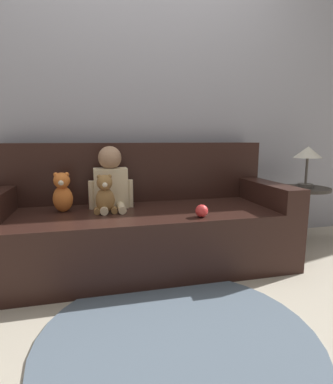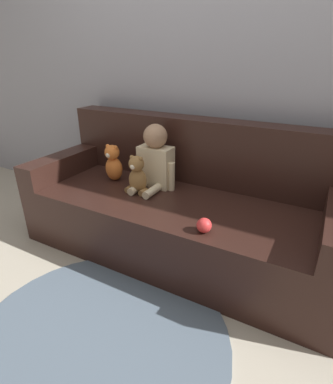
{
  "view_description": "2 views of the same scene",
  "coord_description": "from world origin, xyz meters",
  "px_view_note": "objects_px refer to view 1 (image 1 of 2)",
  "views": [
    {
      "loc": [
        -0.31,
        -1.99,
        0.87
      ],
      "look_at": [
        0.14,
        -0.1,
        0.53
      ],
      "focal_mm": 28.0,
      "sensor_mm": 36.0,
      "label": 1
    },
    {
      "loc": [
        0.77,
        -1.55,
        1.23
      ],
      "look_at": [
        -0.01,
        -0.11,
        0.47
      ],
      "focal_mm": 28.0,
      "sensor_mm": 36.0,
      "label": 2
    }
  ],
  "objects_px": {
    "teddy_bear_brown": "(105,195)",
    "side_table": "(306,174)",
    "couch": "(142,222)",
    "plush_toy_side": "(62,192)",
    "person_baby": "(111,181)",
    "toy_ball": "(202,211)"
  },
  "relations": [
    {
      "from": "side_table",
      "to": "person_baby",
      "type": "bearing_deg",
      "value": -179.57
    },
    {
      "from": "plush_toy_side",
      "to": "toy_ball",
      "type": "relative_size",
      "value": 3.36
    },
    {
      "from": "couch",
      "to": "toy_ball",
      "type": "bearing_deg",
      "value": -49.47
    },
    {
      "from": "couch",
      "to": "plush_toy_side",
      "type": "distance_m",
      "value": 0.57
    },
    {
      "from": "couch",
      "to": "person_baby",
      "type": "bearing_deg",
      "value": 172.86
    },
    {
      "from": "plush_toy_side",
      "to": "side_table",
      "type": "xyz_separation_m",
      "value": [
        1.88,
        0.06,
        0.06
      ]
    },
    {
      "from": "couch",
      "to": "plush_toy_side",
      "type": "height_order",
      "value": "couch"
    },
    {
      "from": "teddy_bear_brown",
      "to": "plush_toy_side",
      "type": "relative_size",
      "value": 0.96
    },
    {
      "from": "couch",
      "to": "person_baby",
      "type": "relative_size",
      "value": 4.7
    },
    {
      "from": "person_baby",
      "to": "teddy_bear_brown",
      "type": "xyz_separation_m",
      "value": [
        -0.05,
        -0.15,
        -0.07
      ]
    },
    {
      "from": "toy_ball",
      "to": "side_table",
      "type": "relative_size",
      "value": 0.1
    },
    {
      "from": "couch",
      "to": "toy_ball",
      "type": "distance_m",
      "value": 0.51
    },
    {
      "from": "side_table",
      "to": "plush_toy_side",
      "type": "bearing_deg",
      "value": -178.09
    },
    {
      "from": "plush_toy_side",
      "to": "couch",
      "type": "bearing_deg",
      "value": 2.74
    },
    {
      "from": "couch",
      "to": "person_baby",
      "type": "height_order",
      "value": "couch"
    },
    {
      "from": "teddy_bear_brown",
      "to": "side_table",
      "type": "distance_m",
      "value": 1.63
    },
    {
      "from": "person_baby",
      "to": "teddy_bear_brown",
      "type": "bearing_deg",
      "value": -107.4
    },
    {
      "from": "couch",
      "to": "plush_toy_side",
      "type": "xyz_separation_m",
      "value": [
        -0.52,
        -0.02,
        0.24
      ]
    },
    {
      "from": "toy_ball",
      "to": "side_table",
      "type": "xyz_separation_m",
      "value": [
        1.05,
        0.41,
        0.15
      ]
    },
    {
      "from": "teddy_bear_brown",
      "to": "toy_ball",
      "type": "bearing_deg",
      "value": -23.36
    },
    {
      "from": "side_table",
      "to": "couch",
      "type": "bearing_deg",
      "value": -178.41
    },
    {
      "from": "toy_ball",
      "to": "teddy_bear_brown",
      "type": "bearing_deg",
      "value": 156.64
    }
  ]
}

